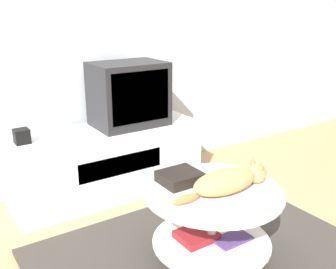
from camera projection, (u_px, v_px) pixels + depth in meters
wall_back at (93, 10)px, 2.82m from camera, size 8.00×0.05×2.60m
rug at (219, 269)px, 2.06m from camera, size 1.74×1.53×0.02m
tv_stand at (108, 162)px, 2.86m from camera, size 1.37×0.45×0.50m
tv at (129, 94)px, 2.81m from camera, size 0.51×0.37×0.45m
speaker at (22, 136)px, 2.48m from camera, size 0.09×0.09×0.09m
coffee_table at (211, 217)px, 2.04m from camera, size 0.71×0.71×0.42m
dvd_box at (180, 177)px, 2.07m from camera, size 0.21×0.18×0.06m
cat at (229, 181)px, 1.97m from camera, size 0.58×0.18×0.13m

